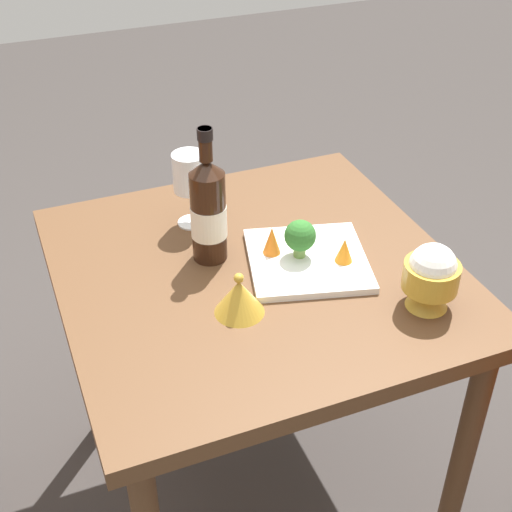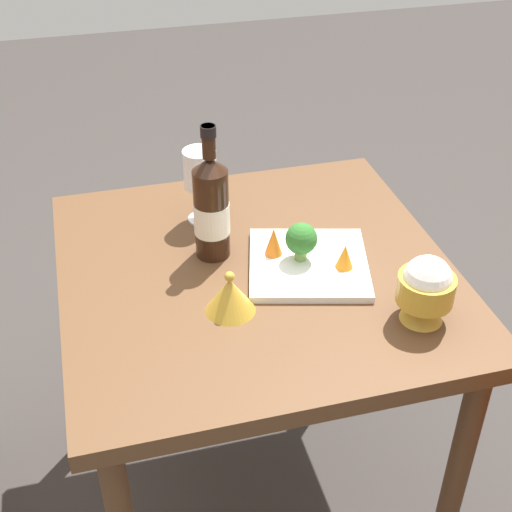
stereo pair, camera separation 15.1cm
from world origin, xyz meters
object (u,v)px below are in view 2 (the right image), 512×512
object	(u,v)px
serving_plate	(308,264)
carrot_garnish_right	(274,241)
wine_glass	(200,171)
rice_bowl	(426,288)
carrot_garnish_left	(345,256)
broccoli_floret	(301,239)
rice_bowl_lid	(230,295)
wine_bottle	(211,207)

from	to	relation	value
serving_plate	carrot_garnish_right	distance (m)	0.09
serving_plate	wine_glass	bearing A→B (deg)	-53.60
rice_bowl	carrot_garnish_left	bearing A→B (deg)	-62.26
broccoli_floret	rice_bowl	bearing A→B (deg)	126.95
rice_bowl	carrot_garnish_left	size ratio (longest dim) A/B	2.57
broccoli_floret	rice_bowl_lid	bearing A→B (deg)	31.58
wine_bottle	carrot_garnish_right	size ratio (longest dim) A/B	4.72
rice_bowl_lid	carrot_garnish_left	xyz separation A→B (m)	(-0.26, -0.06, 0.01)
wine_bottle	carrot_garnish_left	bearing A→B (deg)	150.59
rice_bowl	rice_bowl_lid	size ratio (longest dim) A/B	1.42
carrot_garnish_left	rice_bowl_lid	bearing A→B (deg)	12.77
serving_plate	broccoli_floret	distance (m)	0.06
carrot_garnish_right	wine_bottle	bearing A→B (deg)	-25.03
wine_glass	carrot_garnish_left	xyz separation A→B (m)	(-0.25, 0.29, -0.09)
rice_bowl	broccoli_floret	bearing A→B (deg)	-53.05
rice_bowl_lid	wine_glass	bearing A→B (deg)	-92.08
wine_bottle	rice_bowl	size ratio (longest dim) A/B	2.15
wine_bottle	carrot_garnish_right	world-z (taller)	wine_bottle
rice_bowl_lid	serving_plate	bearing A→B (deg)	-153.03
wine_glass	carrot_garnish_right	distance (m)	0.25
wine_glass	rice_bowl	xyz separation A→B (m)	(-0.34, 0.46, -0.05)
rice_bowl	rice_bowl_lid	world-z (taller)	rice_bowl
broccoli_floret	wine_glass	bearing A→B (deg)	-54.48
carrot_garnish_left	carrot_garnish_right	bearing A→B (deg)	-33.18
wine_glass	carrot_garnish_left	bearing A→B (deg)	130.75
rice_bowl	carrot_garnish_right	size ratio (longest dim) A/B	2.20
wine_bottle	rice_bowl	bearing A→B (deg)	137.18
carrot_garnish_left	carrot_garnish_right	size ratio (longest dim) A/B	0.85
rice_bowl_lid	serving_plate	distance (m)	0.22
serving_plate	carrot_garnish_left	xyz separation A→B (m)	(-0.07, 0.04, 0.04)
wine_bottle	carrot_garnish_right	xyz separation A→B (m)	(-0.12, 0.06, -0.07)
wine_bottle	rice_bowl	xyz separation A→B (m)	(-0.34, 0.32, -0.04)
broccoli_floret	carrot_garnish_right	bearing A→B (deg)	-33.17
rice_bowl	carrot_garnish_left	distance (m)	0.20
wine_glass	carrot_garnish_left	world-z (taller)	wine_glass
carrot_garnish_right	wine_glass	bearing A→B (deg)	-59.92
wine_bottle	carrot_garnish_left	world-z (taller)	wine_bottle
wine_bottle	carrot_garnish_right	bearing A→B (deg)	154.97
wine_glass	broccoli_floret	distance (m)	0.29
rice_bowl	carrot_garnish_right	xyz separation A→B (m)	(0.22, -0.26, -0.03)
rice_bowl	broccoli_floret	xyz separation A→B (m)	(0.17, -0.23, -0.01)
rice_bowl	rice_bowl_lid	bearing A→B (deg)	-18.67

